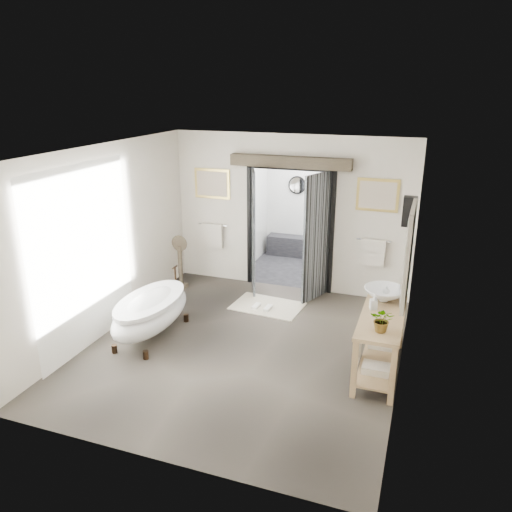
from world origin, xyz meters
name	(u,v)px	position (x,y,z in m)	size (l,w,h in m)	color
ground_plane	(243,347)	(0.00, 0.00, 0.00)	(5.00, 5.00, 0.00)	#5F554A
room_shell	(236,230)	(-0.04, -0.13, 1.86)	(4.52, 5.02, 2.91)	silver
shower_room	(308,222)	(0.00, 3.99, 0.91)	(2.22, 2.01, 2.51)	black
back_wall_dressing	(288,210)	(0.00, 2.32, 1.56)	(3.82, 0.78, 2.52)	black
clawfoot_tub	(151,311)	(-1.45, -0.14, 0.43)	(0.80, 1.78, 0.87)	black
vanity	(379,337)	(1.95, 0.03, 0.51)	(0.57, 1.60, 0.85)	tan
pedestal_mirror	(180,266)	(-1.93, 1.76, 0.45)	(0.31, 0.20, 1.06)	brown
rug	(267,306)	(-0.10, 1.50, 0.01)	(1.20, 0.80, 0.01)	beige
slippers	(262,307)	(-0.16, 1.36, 0.04)	(0.33, 0.24, 0.05)	white
basin	(384,294)	(1.94, 0.48, 0.95)	(0.56, 0.56, 0.19)	white
plant	(383,320)	(2.01, -0.47, 1.01)	(0.29, 0.25, 0.32)	gray
soap_bottle_a	(374,302)	(1.84, 0.16, 0.95)	(0.09, 0.09, 0.21)	gray
soap_bottle_b	(387,291)	(1.96, 0.64, 0.93)	(0.13, 0.13, 0.16)	gray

